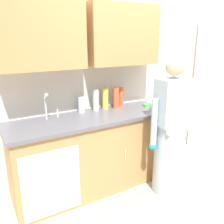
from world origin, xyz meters
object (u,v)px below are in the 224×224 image
at_px(person_at_sink, 170,139).
at_px(bottle_water_tall, 121,97).
at_px(bottle_soap, 116,98).
at_px(cup_by_sink, 160,104).
at_px(sink, 54,124).
at_px(bottle_water_short, 96,100).
at_px(bottle_cleaner_spray, 81,105).
at_px(bottle_dish_liquid, 105,98).
at_px(sponge, 147,105).

xyz_separation_m(person_at_sink, bottle_water_tall, (-0.19, 0.77, 0.37)).
distance_m(bottle_soap, cup_by_sink, 0.58).
height_order(sink, cup_by_sink, sink).
bearing_deg(bottle_water_short, bottle_cleaner_spray, 174.39).
xyz_separation_m(sink, bottle_cleaner_spray, (0.41, 0.19, 0.11)).
bearing_deg(bottle_soap, bottle_cleaner_spray, 174.49).
bearing_deg(sink, cup_by_sink, -6.26).
relative_size(bottle_water_tall, bottle_soap, 0.93).
bearing_deg(bottle_dish_liquid, person_at_sink, -59.59).
xyz_separation_m(bottle_dish_liquid, cup_by_sink, (0.63, -0.33, -0.09)).
bearing_deg(bottle_dish_liquid, cup_by_sink, -28.09).
height_order(bottle_cleaner_spray, bottle_dish_liquid, bottle_dish_liquid).
height_order(sink, bottle_soap, sink).
distance_m(bottle_water_tall, bottle_dish_liquid, 0.25).
xyz_separation_m(person_at_sink, bottle_cleaner_spray, (-0.77, 0.75, 0.35)).
bearing_deg(cup_by_sink, bottle_dish_liquid, 151.91).
distance_m(bottle_cleaner_spray, bottle_soap, 0.47).
xyz_separation_m(bottle_cleaner_spray, cup_by_sink, (0.96, -0.34, -0.05)).
height_order(bottle_water_tall, bottle_cleaner_spray, bottle_water_tall).
height_order(person_at_sink, bottle_water_tall, person_at_sink).
bearing_deg(bottle_water_tall, cup_by_sink, -43.78).
relative_size(sink, bottle_cleaner_spray, 2.50).
bearing_deg(bottle_water_short, bottle_dish_liquid, 5.19).
bearing_deg(sponge, cup_by_sink, -61.59).
height_order(bottle_cleaner_spray, sponge, bottle_cleaner_spray).
distance_m(bottle_water_tall, bottle_water_short, 0.39).
xyz_separation_m(bottle_soap, sponge, (0.41, -0.14, -0.12)).
bearing_deg(bottle_cleaner_spray, sink, -155.19).
height_order(bottle_dish_liquid, cup_by_sink, bottle_dish_liquid).
relative_size(person_at_sink, bottle_cleaner_spray, 8.11).
height_order(bottle_water_tall, cup_by_sink, bottle_water_tall).
xyz_separation_m(bottle_cleaner_spray, bottle_soap, (0.47, -0.05, 0.03)).
relative_size(bottle_soap, sponge, 2.44).
distance_m(person_at_sink, sponge, 0.63).
relative_size(bottle_dish_liquid, bottle_water_short, 0.98).
bearing_deg(sink, bottle_cleaner_spray, 24.81).
distance_m(bottle_water_tall, sponge, 0.38).
xyz_separation_m(person_at_sink, bottle_water_short, (-0.58, 0.73, 0.39)).
height_order(bottle_water_short, cup_by_sink, bottle_water_short).
relative_size(bottle_water_tall, sponge, 2.26).
height_order(person_at_sink, bottle_dish_liquid, person_at_sink).
height_order(bottle_cleaner_spray, bottle_soap, bottle_soap).
distance_m(sink, cup_by_sink, 1.37).
bearing_deg(bottle_water_tall, person_at_sink, -76.33).
distance_m(sink, bottle_soap, 0.90).
distance_m(person_at_sink, bottle_water_short, 1.01).
bearing_deg(bottle_water_tall, bottle_soap, -149.27).
height_order(person_at_sink, bottle_water_short, person_at_sink).
distance_m(bottle_dish_liquid, bottle_soap, 0.14).
height_order(bottle_dish_liquid, bottle_soap, bottle_dish_liquid).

